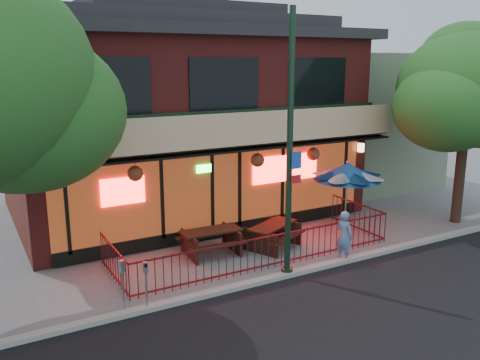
{
  "coord_description": "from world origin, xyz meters",
  "views": [
    {
      "loc": [
        -7.41,
        -11.0,
        5.69
      ],
      "look_at": [
        -0.12,
        2.0,
        2.18
      ],
      "focal_mm": 38.0,
      "sensor_mm": 36.0,
      "label": 1
    }
  ],
  "objects_px": {
    "patio_umbrella": "(347,172)",
    "parking_meter_far": "(122,278)",
    "picnic_table_right": "(272,232)",
    "street_light": "(290,162)",
    "parking_meter_near": "(146,278)",
    "picnic_table_left": "(211,238)",
    "pedestrian": "(344,236)",
    "street_tree_right": "(468,83)"
  },
  "relations": [
    {
      "from": "street_light",
      "to": "patio_umbrella",
      "type": "height_order",
      "value": "street_light"
    },
    {
      "from": "street_light",
      "to": "parking_meter_far",
      "type": "bearing_deg",
      "value": 179.97
    },
    {
      "from": "picnic_table_left",
      "to": "patio_umbrella",
      "type": "bearing_deg",
      "value": -6.75
    },
    {
      "from": "picnic_table_left",
      "to": "patio_umbrella",
      "type": "relative_size",
      "value": 0.73
    },
    {
      "from": "pedestrian",
      "to": "picnic_table_left",
      "type": "bearing_deg",
      "value": 40.04
    },
    {
      "from": "street_tree_right",
      "to": "pedestrian",
      "type": "relative_size",
      "value": 4.66
    },
    {
      "from": "picnic_table_right",
      "to": "patio_umbrella",
      "type": "relative_size",
      "value": 0.86
    },
    {
      "from": "street_light",
      "to": "parking_meter_far",
      "type": "relative_size",
      "value": 5.29
    },
    {
      "from": "street_tree_right",
      "to": "pedestrian",
      "type": "xyz_separation_m",
      "value": [
        -6.02,
        -0.94,
        -4.2
      ]
    },
    {
      "from": "parking_meter_far",
      "to": "picnic_table_right",
      "type": "bearing_deg",
      "value": 20.35
    },
    {
      "from": "picnic_table_left",
      "to": "parking_meter_far",
      "type": "height_order",
      "value": "parking_meter_far"
    },
    {
      "from": "street_tree_right",
      "to": "picnic_table_left",
      "type": "distance_m",
      "value": 10.28
    },
    {
      "from": "picnic_table_left",
      "to": "pedestrian",
      "type": "relative_size",
      "value": 1.23
    },
    {
      "from": "parking_meter_near",
      "to": "parking_meter_far",
      "type": "xyz_separation_m",
      "value": [
        -0.52,
        0.08,
        0.08
      ]
    },
    {
      "from": "street_light",
      "to": "parking_meter_near",
      "type": "height_order",
      "value": "street_light"
    },
    {
      "from": "patio_umbrella",
      "to": "street_light",
      "type": "bearing_deg",
      "value": -152.92
    },
    {
      "from": "street_tree_right",
      "to": "picnic_table_right",
      "type": "relative_size",
      "value": 3.25
    },
    {
      "from": "street_tree_right",
      "to": "parking_meter_near",
      "type": "distance_m",
      "value": 12.78
    },
    {
      "from": "picnic_table_left",
      "to": "picnic_table_right",
      "type": "bearing_deg",
      "value": -12.43
    },
    {
      "from": "street_light",
      "to": "patio_umbrella",
      "type": "bearing_deg",
      "value": 27.08
    },
    {
      "from": "street_light",
      "to": "patio_umbrella",
      "type": "relative_size",
      "value": 2.77
    },
    {
      "from": "patio_umbrella",
      "to": "parking_meter_near",
      "type": "height_order",
      "value": "patio_umbrella"
    },
    {
      "from": "picnic_table_right",
      "to": "parking_meter_near",
      "type": "relative_size",
      "value": 1.78
    },
    {
      "from": "street_light",
      "to": "pedestrian",
      "type": "relative_size",
      "value": 4.65
    },
    {
      "from": "picnic_table_right",
      "to": "parking_meter_far",
      "type": "bearing_deg",
      "value": -159.65
    },
    {
      "from": "parking_meter_near",
      "to": "street_tree_right",
      "type": "bearing_deg",
      "value": 5.06
    },
    {
      "from": "patio_umbrella",
      "to": "parking_meter_far",
      "type": "relative_size",
      "value": 1.91
    },
    {
      "from": "street_tree_right",
      "to": "street_light",
      "type": "bearing_deg",
      "value": -172.99
    },
    {
      "from": "picnic_table_left",
      "to": "street_tree_right",
      "type": "bearing_deg",
      "value": -8.75
    },
    {
      "from": "street_light",
      "to": "picnic_table_right",
      "type": "height_order",
      "value": "street_light"
    },
    {
      "from": "street_tree_right",
      "to": "parking_meter_near",
      "type": "xyz_separation_m",
      "value": [
        -12.04,
        -1.07,
        -4.14
      ]
    },
    {
      "from": "picnic_table_right",
      "to": "patio_umbrella",
      "type": "height_order",
      "value": "patio_umbrella"
    },
    {
      "from": "street_light",
      "to": "parking_meter_near",
      "type": "bearing_deg",
      "value": -178.89
    },
    {
      "from": "picnic_table_left",
      "to": "pedestrian",
      "type": "height_order",
      "value": "pedestrian"
    },
    {
      "from": "street_light",
      "to": "picnic_table_left",
      "type": "distance_m",
      "value": 3.74
    },
    {
      "from": "parking_meter_far",
      "to": "street_tree_right",
      "type": "bearing_deg",
      "value": 4.49
    },
    {
      "from": "street_tree_right",
      "to": "picnic_table_right",
      "type": "height_order",
      "value": "street_tree_right"
    },
    {
      "from": "picnic_table_left",
      "to": "parking_meter_near",
      "type": "distance_m",
      "value": 3.81
    },
    {
      "from": "picnic_table_right",
      "to": "picnic_table_left",
      "type": "bearing_deg",
      "value": 167.57
    },
    {
      "from": "parking_meter_near",
      "to": "picnic_table_left",
      "type": "bearing_deg",
      "value": 40.65
    },
    {
      "from": "picnic_table_left",
      "to": "parking_meter_near",
      "type": "relative_size",
      "value": 1.53
    },
    {
      "from": "street_tree_right",
      "to": "pedestrian",
      "type": "height_order",
      "value": "street_tree_right"
    }
  ]
}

